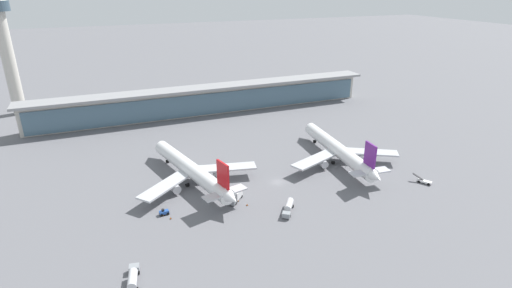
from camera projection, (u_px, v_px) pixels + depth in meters
name	position (u px, v px, depth m)	size (l,w,h in m)	color
ground_plane	(277.00, 182.00, 142.39)	(1200.00, 1200.00, 0.00)	slate
airliner_left_stand	(192.00, 170.00, 140.13)	(44.20, 58.43, 15.74)	white
airliner_centre_stand	(339.00, 150.00, 156.78)	(45.32, 59.14, 15.74)	white
service_truck_near_nose_grey	(133.00, 277.00, 94.31)	(3.89, 8.87, 2.95)	gray
service_truck_under_wing_grey	(236.00, 196.00, 129.97)	(6.67, 6.90, 3.10)	gray
service_truck_mid_apron_grey	(288.00, 207.00, 123.44)	(6.89, 8.27, 2.95)	gray
service_truck_by_tail_white	(424.00, 181.00, 141.47)	(4.57, 6.57, 2.70)	silver
service_truck_on_taxiway_blue	(164.00, 212.00, 122.21)	(3.04, 2.03, 2.05)	#234C9E
terminal_building	(208.00, 99.00, 214.26)	(183.60, 12.80, 15.20)	beige
control_tower	(5.00, 46.00, 203.44)	(12.00, 12.00, 65.20)	beige
safety_cone_alpha	(236.00, 202.00, 129.02)	(0.62, 0.62, 0.70)	orange
safety_cone_bravo	(238.00, 200.00, 129.99)	(0.62, 0.62, 0.70)	orange
safety_cone_charlie	(171.00, 218.00, 120.24)	(0.62, 0.62, 0.70)	orange
safety_cone_delta	(247.00, 205.00, 127.39)	(0.62, 0.62, 0.70)	orange
safety_cone_echo	(163.00, 215.00, 121.92)	(0.62, 0.62, 0.70)	orange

